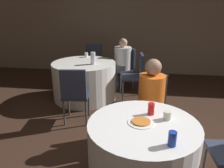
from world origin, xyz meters
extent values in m
cube|color=gray|center=(0.00, 4.16, 1.40)|extent=(16.00, 0.06, 2.80)
cylinder|color=white|center=(-0.09, 0.02, 0.37)|extent=(1.06, 1.06, 0.73)
cylinder|color=white|center=(-1.24, 2.21, 0.37)|extent=(1.23, 1.23, 0.73)
cube|color=#2D3347|center=(0.01, 0.86, 0.44)|extent=(0.45, 0.45, 0.04)
cube|color=#2D3347|center=(0.03, 1.04, 0.68)|extent=(0.38, 0.10, 0.45)
cylinder|color=#4C4C51|center=(0.16, 0.67, 0.21)|extent=(0.03, 0.03, 0.42)
cylinder|color=#4C4C51|center=(-0.18, 0.71, 0.21)|extent=(0.03, 0.03, 0.42)
cylinder|color=#4C4C51|center=(0.20, 1.01, 0.21)|extent=(0.03, 0.03, 0.42)
cylinder|color=#4C4C51|center=(-0.14, 1.05, 0.21)|extent=(0.03, 0.03, 0.42)
cylinder|color=#4C4C51|center=(0.57, 0.23, 0.21)|extent=(0.03, 0.03, 0.42)
cube|color=#2D3347|center=(-0.53, 2.82, 0.44)|extent=(0.56, 0.56, 0.04)
cube|color=#2D3347|center=(-0.40, 2.94, 0.68)|extent=(0.29, 0.32, 0.45)
cylinder|color=#4C4C51|center=(-0.55, 2.58, 0.21)|extent=(0.03, 0.03, 0.42)
cylinder|color=#4C4C51|center=(-0.77, 2.84, 0.21)|extent=(0.03, 0.03, 0.42)
cylinder|color=#4C4C51|center=(-0.29, 2.81, 0.21)|extent=(0.03, 0.03, 0.42)
cylinder|color=#4C4C51|center=(-0.52, 3.06, 0.21)|extent=(0.03, 0.03, 0.42)
cube|color=#2D3347|center=(-1.27, 3.14, 0.44)|extent=(0.41, 0.41, 0.04)
cube|color=#2D3347|center=(-1.28, 3.32, 0.68)|extent=(0.38, 0.06, 0.45)
cylinder|color=#4C4C51|center=(-1.10, 2.98, 0.21)|extent=(0.03, 0.03, 0.42)
cylinder|color=#4C4C51|center=(-1.44, 2.97, 0.21)|extent=(0.03, 0.03, 0.42)
cylinder|color=#4C4C51|center=(-1.11, 3.32, 0.21)|extent=(0.03, 0.03, 0.42)
cylinder|color=#4C4C51|center=(-1.45, 3.31, 0.21)|extent=(0.03, 0.03, 0.42)
cube|color=#2D3347|center=(-0.31, 2.31, 0.44)|extent=(0.44, 0.44, 0.04)
cube|color=#2D3347|center=(-0.13, 2.33, 0.68)|extent=(0.09, 0.38, 0.45)
cylinder|color=#4C4C51|center=(-0.46, 2.12, 0.21)|extent=(0.03, 0.03, 0.42)
cylinder|color=#4C4C51|center=(-0.49, 2.46, 0.21)|extent=(0.03, 0.03, 0.42)
cylinder|color=#4C4C51|center=(-0.12, 2.16, 0.21)|extent=(0.03, 0.03, 0.42)
cylinder|color=#4C4C51|center=(-0.16, 2.49, 0.21)|extent=(0.03, 0.03, 0.42)
cube|color=#2D3347|center=(-1.13, 1.28, 0.44)|extent=(0.44, 0.44, 0.04)
cube|color=#2D3347|center=(-1.11, 1.10, 0.68)|extent=(0.38, 0.09, 0.45)
cylinder|color=#4C4C51|center=(-1.32, 1.43, 0.21)|extent=(0.03, 0.03, 0.42)
cylinder|color=#4C4C51|center=(-0.98, 1.47, 0.21)|extent=(0.03, 0.03, 0.42)
cylinder|color=#4C4C51|center=(-1.28, 1.09, 0.21)|extent=(0.03, 0.03, 0.42)
cylinder|color=#4C4C51|center=(-0.94, 1.13, 0.21)|extent=(0.03, 0.03, 0.42)
cylinder|color=#282828|center=(-0.01, 0.64, 0.23)|extent=(0.24, 0.24, 0.46)
cube|color=#282828|center=(0.00, 0.75, 0.51)|extent=(0.35, 0.36, 0.12)
cylinder|color=orange|center=(0.01, 0.86, 0.70)|extent=(0.34, 0.34, 0.49)
sphere|color=#997056|center=(0.01, 0.86, 1.05)|extent=(0.21, 0.21, 0.21)
cylinder|color=#282828|center=(-0.70, 2.68, 0.23)|extent=(0.24, 0.24, 0.46)
cube|color=#282828|center=(-0.62, 2.75, 0.51)|extent=(0.47, 0.47, 0.12)
cylinder|color=white|center=(-0.53, 2.82, 0.70)|extent=(0.37, 0.37, 0.48)
sphere|color=tan|center=(-0.53, 2.82, 1.03)|extent=(0.18, 0.18, 0.18)
cylinder|color=white|center=(-0.11, 0.04, 0.74)|extent=(0.26, 0.26, 0.01)
cylinder|color=orange|center=(-0.11, 0.04, 0.74)|extent=(0.18, 0.18, 0.01)
cylinder|color=red|center=(-0.02, 0.21, 0.79)|extent=(0.07, 0.07, 0.12)
cylinder|color=#1E38A5|center=(0.13, -0.29, 0.79)|extent=(0.07, 0.07, 0.12)
cylinder|color=silver|center=(0.13, 0.13, 0.78)|extent=(0.08, 0.08, 0.09)
cylinder|color=silver|center=(-1.03, 2.11, 0.85)|extent=(0.09, 0.09, 0.23)
cylinder|color=white|center=(-1.30, 2.68, 0.78)|extent=(0.07, 0.07, 0.10)
camera|label=1|loc=(-0.14, -1.79, 1.76)|focal=35.00mm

